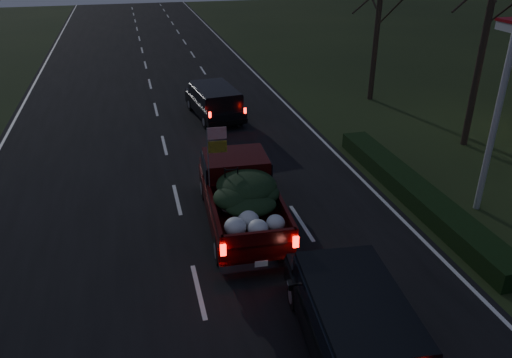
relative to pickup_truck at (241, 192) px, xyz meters
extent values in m
plane|color=black|center=(-1.80, -3.02, -1.07)|extent=(120.00, 120.00, 0.00)
cube|color=black|center=(-1.80, -3.02, -1.06)|extent=(14.00, 120.00, 0.02)
cube|color=black|center=(6.00, -0.02, -0.77)|extent=(1.00, 10.00, 0.60)
cylinder|color=silver|center=(7.70, -1.02, 3.43)|extent=(0.20, 0.20, 9.00)
cylinder|color=black|center=(10.70, 3.98, 3.18)|extent=(0.28, 0.28, 8.50)
cylinder|color=black|center=(9.70, 10.98, 2.43)|extent=(0.28, 0.28, 7.00)
cube|color=#380707|center=(0.00, 0.02, -0.44)|extent=(2.37, 5.35, 0.58)
cube|color=#380707|center=(0.05, 0.97, 0.35)|extent=(2.03, 1.78, 0.94)
cube|color=black|center=(0.05, 0.97, 0.45)|extent=(2.12, 1.68, 0.58)
cube|color=#380707|center=(-0.07, -1.34, -0.13)|extent=(2.09, 3.03, 0.06)
ellipsoid|color=black|center=(0.01, -0.82, 0.35)|extent=(1.77, 1.97, 0.63)
cylinder|color=gray|center=(-0.94, 0.07, 1.08)|extent=(0.03, 0.03, 2.10)
cube|color=red|center=(-0.66, 0.06, 1.95)|extent=(0.55, 0.05, 0.36)
cube|color=gold|center=(-0.66, 0.06, 1.53)|extent=(0.55, 0.05, 0.36)
cube|color=black|center=(0.92, 10.09, -0.50)|extent=(2.33, 4.60, 0.55)
cube|color=black|center=(0.95, 9.87, 0.13)|extent=(2.08, 3.40, 0.74)
cube|color=black|center=(0.95, 9.87, 0.20)|extent=(2.16, 3.32, 0.44)
cube|color=black|center=(1.08, -5.74, -0.47)|extent=(2.37, 4.80, 0.58)
cube|color=black|center=(1.06, -5.98, 0.19)|extent=(2.13, 3.54, 0.77)
cube|color=black|center=(1.06, -5.98, 0.26)|extent=(2.22, 3.46, 0.46)
cube|color=black|center=(0.04, -4.72, 0.07)|extent=(0.12, 0.22, 0.15)
camera|label=1|loc=(-2.87, -13.10, 7.04)|focal=35.00mm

